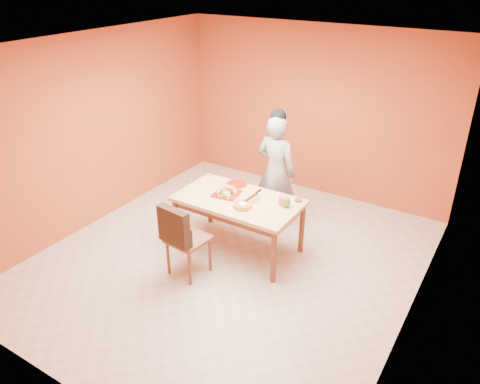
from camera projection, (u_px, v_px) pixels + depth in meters
The scene contains 17 objects.
floor at pixel (229, 259), 6.12m from camera, with size 5.00×5.00×0.00m, color beige.
ceiling at pixel (227, 47), 4.91m from camera, with size 5.00×5.00×0.00m, color white.
wall_back at pixel (315, 112), 7.41m from camera, with size 4.50×4.50×0.00m, color #B05228.
wall_left at pixel (95, 131), 6.59m from camera, with size 5.00×5.00×0.00m, color #B05228.
wall_right at pixel (425, 214), 4.45m from camera, with size 5.00×5.00×0.00m, color #B05228.
dining_table at pixel (238, 205), 6.06m from camera, with size 1.60×0.90×0.76m.
dining_chair at pixel (187, 238), 5.64m from camera, with size 0.50×0.57×0.99m.
pastry_pile at pixel (227, 190), 6.10m from camera, with size 0.29×0.29×0.09m, color #D6B15B, non-canonical shape.
person at pixel (276, 171), 6.61m from camera, with size 0.61×0.40×1.66m, color #969699.
pastry_platter at pixel (227, 194), 6.12m from camera, with size 0.32×0.32×0.02m, color maroon.
red_dinner_plate at pixel (237, 184), 6.39m from camera, with size 0.28×0.28×0.02m, color maroon.
white_cake_plate at pixel (243, 208), 5.78m from camera, with size 0.31×0.31×0.01m, color white.
sponge_cake at pixel (243, 206), 5.76m from camera, with size 0.25×0.25×0.06m, color orange.
cake_server at pixel (251, 198), 5.88m from camera, with size 0.05×0.28×0.01m, color white.
egg_ornament at pixel (286, 202), 5.78m from camera, with size 0.12×0.09×0.15m, color olive.
magenta_glass at pixel (282, 201), 5.85m from camera, with size 0.08×0.08×0.11m, color #DA207F.
checker_tin at pixel (298, 200), 5.95m from camera, with size 0.09×0.09×0.03m, color #34180E.
Camera 1 is at (2.81, -4.23, 3.53)m, focal length 35.00 mm.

